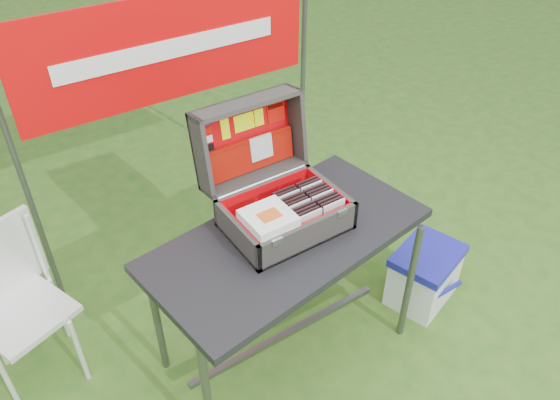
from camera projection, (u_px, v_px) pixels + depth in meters
ground at (289, 356)px, 2.83m from camera, size 80.00×80.00×0.00m
table at (287, 297)px, 2.64m from camera, size 1.34×0.80×0.79m
table_top at (288, 239)px, 2.41m from camera, size 1.34×0.80×0.04m
table_leg_fl at (207, 397)px, 2.23m from camera, size 0.04×0.04×0.75m
table_leg_fr at (410, 284)px, 2.73m from camera, size 0.04×0.04×0.75m
table_leg_bl at (156, 316)px, 2.56m from camera, size 0.04×0.04×0.75m
table_leg_br at (345, 229)px, 3.07m from camera, size 0.04×0.04×0.75m
table_brace at (287, 333)px, 2.80m from camera, size 1.11×0.03×0.03m
suitcase at (278, 175)px, 2.33m from camera, size 0.52×0.53×0.49m
suitcase_base_bottom at (285, 225)px, 2.44m from camera, size 0.52×0.37×0.02m
suitcase_base_wall_front at (309, 236)px, 2.29m from camera, size 0.52×0.02×0.14m
suitcase_base_wall_back at (264, 195)px, 2.52m from camera, size 0.52×0.02×0.14m
suitcase_base_wall_left at (237, 235)px, 2.29m from camera, size 0.02×0.37×0.14m
suitcase_base_wall_right at (330, 196)px, 2.51m from camera, size 0.02×0.37×0.14m
suitcase_liner_floor at (285, 223)px, 2.43m from camera, size 0.48×0.33×0.01m
suitcase_latch_left at (277, 242)px, 2.17m from camera, size 0.05×0.01×0.03m
suitcase_latch_right at (342, 213)px, 2.32m from camera, size 0.05×0.01×0.03m
suitcase_hinge at (263, 182)px, 2.48m from camera, size 0.46×0.02×0.02m
suitcase_lid_back at (244, 136)px, 2.48m from camera, size 0.52×0.08×0.37m
suitcase_lid_rim_far at (246, 103)px, 2.35m from camera, size 0.52×0.14×0.04m
suitcase_lid_rim_near at (255, 174)px, 2.53m from camera, size 0.52×0.14×0.04m
suitcase_lid_rim_left at (201, 157)px, 2.33m from camera, size 0.02×0.19×0.39m
suitcase_lid_rim_right at (296, 125)px, 2.55m from camera, size 0.02×0.19×0.39m
suitcase_lid_liner at (245, 137)px, 2.47m from camera, size 0.47×0.06×0.32m
suitcase_liner_wall_front at (307, 233)px, 2.29m from camera, size 0.48×0.01×0.12m
suitcase_liner_wall_back at (266, 195)px, 2.50m from camera, size 0.48×0.01×0.12m
suitcase_liner_wall_left at (239, 232)px, 2.29m from camera, size 0.01×0.33×0.12m
suitcase_liner_wall_right at (328, 195)px, 2.50m from camera, size 0.01×0.33×0.12m
suitcase_lid_pocket at (250, 155)px, 2.50m from camera, size 0.46×0.05×0.15m
suitcase_pocket_edge at (248, 141)px, 2.46m from camera, size 0.45×0.02×0.02m
suitcase_pocket_cd at (261, 148)px, 2.50m from camera, size 0.12×0.03×0.12m
lid_sticker_cc_a at (204, 122)px, 2.32m from camera, size 0.05×0.01×0.03m
lid_sticker_cc_b at (206, 131)px, 2.34m from camera, size 0.05×0.01×0.03m
lid_sticker_cc_c at (207, 140)px, 2.36m from camera, size 0.05×0.01×0.03m
lid_sticker_cc_d at (209, 148)px, 2.38m from camera, size 0.05×0.01×0.03m
lid_card_neon_tall at (225, 128)px, 2.39m from camera, size 0.04×0.02×0.10m
lid_card_neon_main at (244, 122)px, 2.43m from camera, size 0.10×0.01×0.08m
lid_card_neon_small at (259, 117)px, 2.47m from camera, size 0.05×0.01×0.08m
lid_sticker_band at (276, 112)px, 2.51m from camera, size 0.09×0.02×0.09m
lid_sticker_band_bar at (275, 106)px, 2.49m from camera, size 0.08×0.01×0.02m
cd_left_0 at (310, 225)px, 2.31m from camera, size 0.11×0.01×0.13m
cd_left_1 at (307, 222)px, 2.32m from camera, size 0.11×0.01×0.13m
cd_left_2 at (305, 220)px, 2.34m from camera, size 0.11×0.01×0.13m
cd_left_3 at (302, 217)px, 2.35m from camera, size 0.11×0.01×0.13m
cd_left_4 at (299, 215)px, 2.36m from camera, size 0.11×0.01×0.13m
cd_left_5 at (296, 213)px, 2.38m from camera, size 0.11×0.01×0.13m
cd_left_6 at (294, 210)px, 2.39m from camera, size 0.11×0.01×0.13m
cd_left_7 at (291, 208)px, 2.40m from camera, size 0.11×0.01×0.13m
cd_left_8 at (289, 205)px, 2.42m from camera, size 0.11×0.01×0.13m
cd_left_9 at (286, 203)px, 2.43m from camera, size 0.11×0.01×0.13m
cd_left_10 at (283, 201)px, 2.44m from camera, size 0.11×0.01×0.13m
cd_right_0 at (333, 215)px, 2.36m from camera, size 0.11×0.01×0.13m
cd_right_1 at (330, 212)px, 2.38m from camera, size 0.11×0.01×0.13m
cd_right_2 at (328, 210)px, 2.39m from camera, size 0.11×0.01×0.13m
cd_right_3 at (325, 207)px, 2.41m from camera, size 0.11×0.01×0.13m
cd_right_4 at (322, 205)px, 2.42m from camera, size 0.11×0.01×0.13m
cd_right_5 at (319, 203)px, 2.43m from camera, size 0.11×0.01×0.13m
cd_right_6 at (317, 201)px, 2.45m from camera, size 0.11×0.01×0.13m
cd_right_7 at (314, 198)px, 2.46m from camera, size 0.11×0.01×0.13m
cd_right_8 at (311, 196)px, 2.47m from camera, size 0.11×0.01×0.13m
cd_right_9 at (309, 194)px, 2.49m from camera, size 0.11×0.01×0.13m
cd_right_10 at (306, 192)px, 2.50m from camera, size 0.11×0.01×0.13m
songbook_0 at (268, 221)px, 2.25m from camera, size 0.19×0.19×0.00m
songbook_1 at (268, 220)px, 2.25m from camera, size 0.19×0.19×0.00m
songbook_2 at (268, 219)px, 2.25m from camera, size 0.19×0.19×0.00m
songbook_3 at (268, 218)px, 2.24m from camera, size 0.19×0.19×0.00m
songbook_4 at (268, 217)px, 2.24m from camera, size 0.19×0.19×0.00m
songbook_5 at (268, 217)px, 2.24m from camera, size 0.19×0.19×0.00m
songbook_6 at (268, 216)px, 2.23m from camera, size 0.19×0.19×0.00m
songbook_7 at (268, 215)px, 2.23m from camera, size 0.19×0.19×0.00m
songbook_graphic at (269, 215)px, 2.22m from camera, size 0.09×0.07×0.00m
cooler at (424, 275)px, 3.06m from camera, size 0.46×0.40×0.35m
cooler_body at (423, 278)px, 3.07m from camera, size 0.44×0.38×0.30m
cooler_lid at (428, 256)px, 2.97m from camera, size 0.46×0.40×0.05m
cooler_handle at (446, 291)px, 2.95m from camera, size 0.23×0.02×0.02m
chair at (24, 316)px, 2.52m from camera, size 0.50×0.52×0.83m
chair_seat at (24, 315)px, 2.51m from camera, size 0.48×0.48×0.03m
chair_backrest at (1, 260)px, 2.50m from camera, size 0.36×0.16×0.39m
chair_leg_fl at (9, 384)px, 2.46m from camera, size 0.02×0.02×0.42m
chair_leg_fr at (79, 351)px, 2.60m from camera, size 0.02×0.02×0.42m
chair_leg_br at (60, 309)px, 2.81m from camera, size 0.02×0.02×0.42m
chair_upright_right at (38, 248)px, 2.58m from camera, size 0.02×0.02×0.39m
cardboard_box at (360, 221)px, 3.38m from camera, size 0.42×0.26×0.42m
banner_post_left at (21, 173)px, 2.67m from camera, size 0.03×0.03×1.70m
banner_post_right at (303, 88)px, 3.42m from camera, size 0.03×0.03×1.70m
banner at (170, 48)px, 2.76m from camera, size 1.60×0.02×0.55m
banner_text at (171, 49)px, 2.75m from camera, size 1.20×0.00×0.10m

